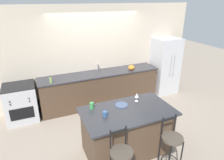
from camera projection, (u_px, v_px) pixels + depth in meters
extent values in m
plane|color=gray|center=(106.00, 109.00, 5.52)|extent=(18.00, 18.00, 0.00)
cube|color=beige|center=(96.00, 55.00, 5.60)|extent=(6.00, 0.07, 2.70)
cube|color=#4C3828|center=(100.00, 88.00, 5.67)|extent=(3.31, 0.66, 0.90)
cube|color=#2D2D33|center=(100.00, 73.00, 5.49)|extent=(3.34, 0.69, 0.03)
cube|color=black|center=(100.00, 73.00, 5.49)|extent=(0.56, 0.36, 0.01)
cylinder|color=#ADAFB5|center=(97.00, 66.00, 5.63)|extent=(0.02, 0.02, 0.22)
cylinder|color=#ADAFB5|center=(98.00, 64.00, 5.54)|extent=(0.02, 0.12, 0.02)
cube|color=#4C3828|center=(127.00, 132.00, 3.86)|extent=(1.59, 0.86, 0.88)
cube|color=#2D2D33|center=(128.00, 111.00, 3.68)|extent=(1.71, 0.98, 0.03)
cube|color=#BCBCC1|center=(164.00, 66.00, 6.26)|extent=(0.75, 0.69, 1.73)
cylinder|color=#939399|center=(171.00, 67.00, 5.90)|extent=(0.02, 0.02, 0.66)
cylinder|color=#939399|center=(174.00, 66.00, 5.94)|extent=(0.02, 0.02, 0.66)
cube|color=#B7B7BC|center=(21.00, 103.00, 4.88)|extent=(0.72, 0.67, 0.90)
cube|color=black|center=(22.00, 114.00, 4.63)|extent=(0.52, 0.01, 0.29)
cube|color=black|center=(18.00, 86.00, 4.71)|extent=(0.72, 0.67, 0.02)
cylinder|color=black|center=(9.00, 102.00, 4.41)|extent=(0.03, 0.02, 0.03)
cylinder|color=black|center=(29.00, 98.00, 4.56)|extent=(0.03, 0.02, 0.03)
cylinder|color=black|center=(10.00, 105.00, 4.44)|extent=(0.03, 0.02, 0.03)
cylinder|color=black|center=(29.00, 101.00, 4.59)|extent=(0.03, 0.02, 0.03)
cylinder|color=#4C4238|center=(122.00, 153.00, 3.00)|extent=(0.36, 0.36, 0.04)
cylinder|color=black|center=(110.00, 139.00, 2.99)|extent=(0.02, 0.02, 0.33)
cylinder|color=black|center=(126.00, 135.00, 3.08)|extent=(0.02, 0.02, 0.33)
cube|color=black|center=(118.00, 131.00, 2.99)|extent=(0.26, 0.02, 0.04)
cylinder|color=black|center=(181.00, 158.00, 3.38)|extent=(0.02, 0.02, 0.66)
cylinder|color=black|center=(159.00, 152.00, 3.50)|extent=(0.02, 0.02, 0.66)
cylinder|color=black|center=(171.00, 148.00, 3.60)|extent=(0.02, 0.02, 0.66)
torus|color=black|center=(169.00, 160.00, 3.49)|extent=(0.27, 0.27, 0.02)
cylinder|color=#4C4238|center=(172.00, 138.00, 3.31)|extent=(0.36, 0.36, 0.04)
cylinder|color=black|center=(162.00, 126.00, 3.30)|extent=(0.02, 0.02, 0.33)
cylinder|color=black|center=(175.00, 123.00, 3.39)|extent=(0.02, 0.02, 0.33)
cube|color=black|center=(169.00, 119.00, 3.30)|extent=(0.26, 0.02, 0.04)
cylinder|color=#425170|center=(121.00, 105.00, 3.86)|extent=(0.26, 0.26, 0.01)
torus|color=#425170|center=(121.00, 105.00, 3.85)|extent=(0.25, 0.25, 0.01)
cylinder|color=white|center=(137.00, 101.00, 4.01)|extent=(0.07, 0.07, 0.00)
cylinder|color=white|center=(137.00, 99.00, 3.99)|extent=(0.01, 0.01, 0.08)
cone|color=white|center=(137.00, 95.00, 3.96)|extent=(0.08, 0.08, 0.09)
cylinder|color=#335689|center=(105.00, 114.00, 3.48)|extent=(0.08, 0.08, 0.09)
torus|color=#335689|center=(107.00, 113.00, 3.50)|extent=(0.06, 0.01, 0.06)
cylinder|color=#3D934C|center=(92.00, 106.00, 3.71)|extent=(0.08, 0.08, 0.13)
ellipsoid|color=orange|center=(131.00, 68.00, 5.66)|extent=(0.18, 0.18, 0.14)
cylinder|color=brown|center=(131.00, 65.00, 5.63)|extent=(0.02, 0.02, 0.02)
cylinder|color=#89B260|center=(51.00, 80.00, 4.78)|extent=(0.05, 0.05, 0.15)
cylinder|color=black|center=(50.00, 77.00, 4.74)|extent=(0.02, 0.02, 0.04)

